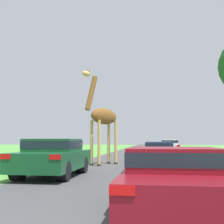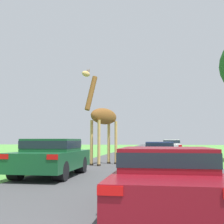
# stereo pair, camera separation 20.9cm
# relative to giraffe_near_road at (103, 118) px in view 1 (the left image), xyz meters

# --- Properties ---
(road) EXTENTS (7.90, 120.00, 0.00)m
(road) POSITION_rel_giraffe_near_road_xyz_m (2.09, 16.31, -2.60)
(road) COLOR #424244
(road) RESTS_ON ground
(giraffe_near_road) EXTENTS (1.75, 2.71, 5.15)m
(giraffe_near_road) POSITION_rel_giraffe_near_road_xyz_m (0.00, 0.00, 0.00)
(giraffe_near_road) COLOR tan
(giraffe_near_road) RESTS_ON ground
(car_lead_maroon) EXTENTS (1.93, 4.20, 1.20)m
(car_lead_maroon) POSITION_rel_giraffe_near_road_xyz_m (3.16, -9.51, -1.95)
(car_lead_maroon) COLOR maroon
(car_lead_maroon) RESTS_ON ground
(car_queue_right) EXTENTS (1.86, 4.81, 1.25)m
(car_queue_right) POSITION_rel_giraffe_near_road_xyz_m (3.12, 3.08, -1.92)
(car_queue_right) COLOR navy
(car_queue_right) RESTS_ON ground
(car_queue_left) EXTENTS (1.72, 4.10, 1.42)m
(car_queue_left) POSITION_rel_giraffe_near_road_xyz_m (4.37, 13.35, -1.85)
(car_queue_left) COLOR silver
(car_queue_left) RESTS_ON ground
(car_far_ahead) EXTENTS (1.98, 4.10, 1.40)m
(car_far_ahead) POSITION_rel_giraffe_near_road_xyz_m (-0.98, -5.06, -1.85)
(car_far_ahead) COLOR #144C28
(car_far_ahead) RESTS_ON ground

